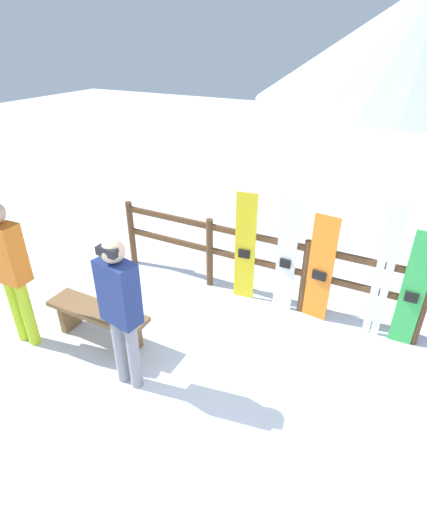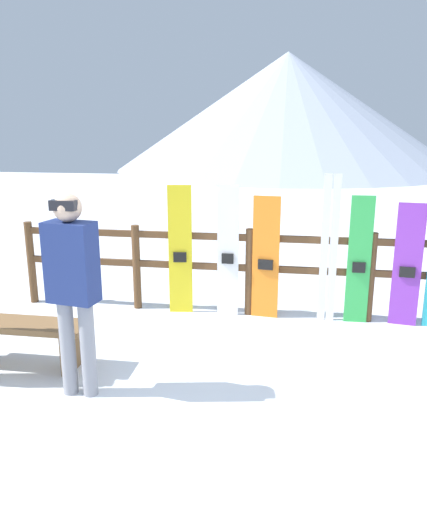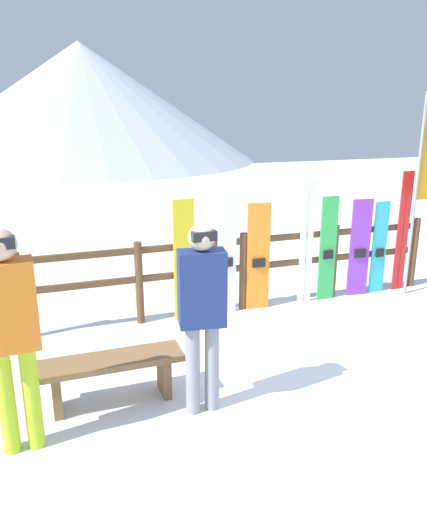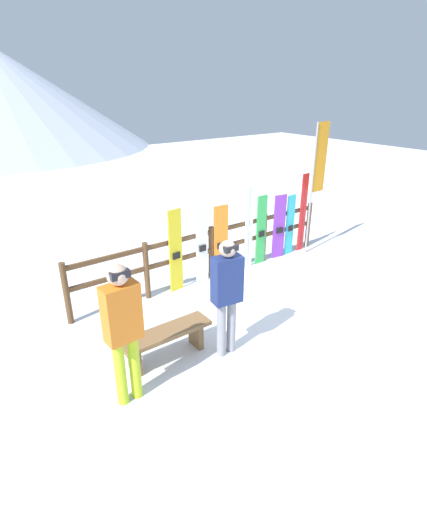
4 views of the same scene
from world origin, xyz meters
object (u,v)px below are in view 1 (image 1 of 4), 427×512
(person_orange, at_px, (9,265))
(person_navy, at_px, (120,305))
(snowboard_green, at_px, (413,291))
(ski_pair_white, at_px, (383,275))
(snowboard_orange, at_px, (320,270))
(bench, at_px, (98,317))
(snowboard_white, at_px, (286,258))
(snowboard_yellow, at_px, (245,248))

(person_orange, relative_size, person_navy, 1.05)
(person_orange, bearing_deg, snowboard_green, 27.23)
(ski_pair_white, bearing_deg, snowboard_green, -0.56)
(snowboard_orange, distance_m, ski_pair_white, 0.74)
(person_orange, height_order, ski_pair_white, person_orange)
(bench, height_order, snowboard_white, snowboard_white)
(snowboard_white, bearing_deg, person_navy, -116.20)
(person_orange, bearing_deg, snowboard_yellow, 46.84)
(snowboard_green, bearing_deg, snowboard_white, 180.00)
(person_orange, relative_size, ski_pair_white, 1.05)
(person_navy, xyz_separation_m, snowboard_green, (2.54, 2.06, -0.28))
(bench, xyz_separation_m, snowboard_white, (1.77, 1.67, 0.46))
(snowboard_yellow, xyz_separation_m, snowboard_white, (0.58, 0.00, 0.01))
(bench, xyz_separation_m, ski_pair_white, (2.95, 1.68, 0.53))
(snowboard_orange, bearing_deg, ski_pair_white, 0.27)
(person_orange, height_order, snowboard_yellow, person_orange)
(bench, xyz_separation_m, snowboard_green, (3.30, 1.67, 0.41))
(bench, relative_size, snowboard_white, 0.83)
(bench, xyz_separation_m, snowboard_yellow, (1.19, 1.67, 0.45))
(bench, distance_m, ski_pair_white, 3.44)
(snowboard_yellow, relative_size, ski_pair_white, 0.91)
(snowboard_orange, relative_size, ski_pair_white, 0.85)
(bench, distance_m, snowboard_orange, 2.81)
(person_navy, height_order, snowboard_white, person_navy)
(person_orange, bearing_deg, snowboard_orange, 34.93)
(snowboard_green, bearing_deg, person_navy, -140.91)
(bench, distance_m, snowboard_yellow, 2.10)
(snowboard_white, xyz_separation_m, snowboard_green, (1.52, -0.00, -0.05))
(snowboard_white, relative_size, ski_pair_white, 0.92)
(person_orange, distance_m, snowboard_green, 4.60)
(snowboard_yellow, height_order, snowboard_green, snowboard_yellow)
(snowboard_yellow, height_order, ski_pair_white, ski_pair_white)
(snowboard_yellow, height_order, snowboard_orange, snowboard_yellow)
(person_navy, distance_m, snowboard_white, 2.31)
(person_orange, height_order, snowboard_green, person_orange)
(person_navy, bearing_deg, snowboard_green, 39.09)
(bench, relative_size, snowboard_green, 0.88)
(snowboard_yellow, xyz_separation_m, snowboard_orange, (1.04, -0.00, -0.05))
(snowboard_green, bearing_deg, bench, -153.12)
(person_orange, xyz_separation_m, snowboard_yellow, (1.97, 2.10, -0.30))
(snowboard_yellow, bearing_deg, person_navy, -101.82)
(person_navy, height_order, snowboard_yellow, person_navy)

